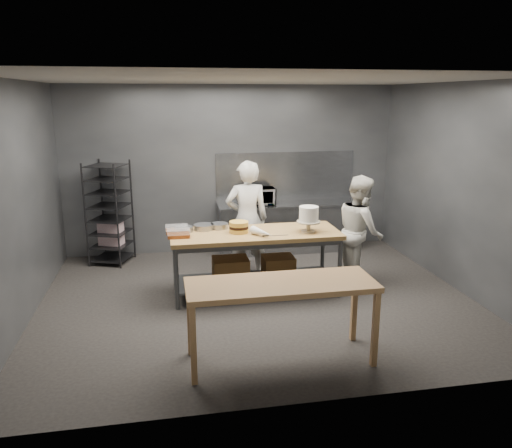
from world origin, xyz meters
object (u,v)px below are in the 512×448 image
(speed_rack, at_px, (110,214))
(layer_cake, at_px, (239,227))
(chef_behind, at_px, (247,219))
(chef_right, at_px, (360,231))
(frosted_cake_stand, at_px, (309,216))
(microwave, at_px, (259,196))
(work_table, at_px, (254,255))
(near_counter, at_px, (281,290))

(speed_rack, height_order, layer_cake, speed_rack)
(chef_behind, bearing_deg, chef_right, 156.48)
(chef_right, bearing_deg, frosted_cake_stand, 109.27)
(chef_behind, bearing_deg, microwave, -110.29)
(work_table, xyz_separation_m, microwave, (0.45, 1.91, 0.48))
(frosted_cake_stand, height_order, layer_cake, frosted_cake_stand)
(chef_behind, distance_m, frosted_cake_stand, 1.18)
(chef_behind, height_order, layer_cake, chef_behind)
(speed_rack, xyz_separation_m, microwave, (2.61, 0.08, 0.19))
(layer_cake, bearing_deg, chef_right, 1.85)
(work_table, xyz_separation_m, speed_rack, (-2.16, 1.83, 0.28))
(chef_right, bearing_deg, chef_behind, 72.68)
(near_counter, bearing_deg, frosted_cake_stand, 65.47)
(chef_behind, distance_m, microwave, 1.23)
(speed_rack, distance_m, chef_behind, 2.44)
(near_counter, distance_m, speed_rack, 4.32)
(microwave, distance_m, frosted_cake_stand, 2.07)
(near_counter, relative_size, chef_right, 1.20)
(speed_rack, xyz_separation_m, chef_right, (3.79, -1.76, -0.02))
(speed_rack, xyz_separation_m, layer_cake, (1.95, -1.82, 0.14))
(speed_rack, height_order, chef_behind, chef_behind)
(near_counter, relative_size, chef_behind, 1.08)
(near_counter, xyz_separation_m, frosted_cake_stand, (0.83, 1.82, 0.34))
(near_counter, distance_m, layer_cake, 1.98)
(chef_right, bearing_deg, microwave, 38.73)
(chef_right, height_order, microwave, chef_right)
(work_table, distance_m, near_counter, 1.96)
(chef_behind, distance_m, chef_right, 1.75)
(work_table, bearing_deg, layer_cake, 175.49)
(near_counter, bearing_deg, speed_rack, 119.00)
(chef_right, bearing_deg, layer_cake, 97.82)
(chef_behind, relative_size, frosted_cake_stand, 5.01)
(layer_cake, bearing_deg, microwave, 70.76)
(speed_rack, relative_size, microwave, 3.23)
(speed_rack, bearing_deg, chef_right, -24.88)
(frosted_cake_stand, bearing_deg, chef_behind, 129.39)
(microwave, xyz_separation_m, layer_cake, (-0.66, -1.90, -0.05))
(near_counter, height_order, chef_behind, chef_behind)
(work_table, distance_m, chef_right, 1.66)
(chef_right, xyz_separation_m, frosted_cake_stand, (-0.87, -0.21, 0.32))
(near_counter, bearing_deg, chef_behind, 88.01)
(microwave, bearing_deg, chef_right, -57.24)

